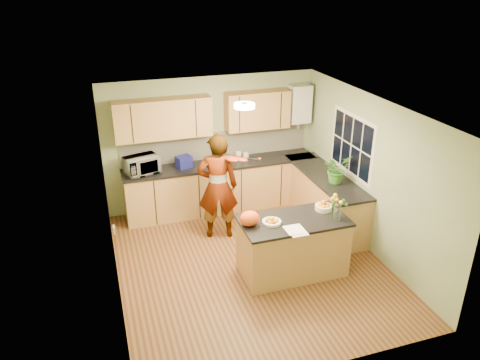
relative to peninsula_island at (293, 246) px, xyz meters
name	(u,v)px	position (x,y,z in m)	size (l,w,h in m)	color
floor	(250,263)	(-0.53, 0.40, -0.45)	(4.50, 4.50, 0.00)	#512917
ceiling	(251,108)	(-0.53, 0.40, 2.05)	(4.00, 4.50, 0.02)	silver
wall_back	(211,143)	(-0.53, 2.65, 0.80)	(4.00, 0.02, 2.50)	gray
wall_front	(321,280)	(-0.53, -1.85, 0.80)	(4.00, 0.02, 2.50)	gray
wall_left	(110,212)	(-2.53, 0.40, 0.80)	(0.02, 4.50, 2.50)	gray
wall_right	(370,175)	(1.47, 0.40, 0.80)	(0.02, 4.50, 2.50)	gray
back_counter	(221,186)	(-0.43, 2.35, 0.02)	(3.64, 0.62, 0.94)	#A16E40
right_counter	(324,199)	(1.17, 1.25, 0.02)	(0.62, 2.24, 0.94)	#A16E40
splashback	(217,145)	(-0.43, 2.63, 0.75)	(3.60, 0.02, 0.52)	beige
upper_cabinets	(203,115)	(-0.71, 2.48, 1.40)	(3.20, 0.34, 0.70)	#A16E40
boiler	(299,104)	(1.17, 2.49, 1.44)	(0.40, 0.30, 0.86)	silver
window_right	(352,145)	(1.46, 1.00, 1.10)	(0.01, 1.30, 1.05)	silver
light_switch	(114,230)	(-2.52, -0.20, 0.85)	(0.02, 0.09, 0.09)	silver
ceiling_lamp	(244,106)	(-0.53, 0.70, 2.01)	(0.30, 0.30, 0.07)	#FFEABF
peninsula_island	(293,246)	(0.00, 0.00, 0.00)	(1.57, 0.81, 0.90)	#A16E40
fruit_dish	(272,221)	(-0.35, 0.00, 0.49)	(0.27, 0.27, 0.10)	beige
orange_bowl	(324,206)	(0.55, 0.15, 0.51)	(0.26, 0.26, 0.15)	beige
flower_vase	(339,202)	(0.60, -0.18, 0.74)	(0.23, 0.23, 0.43)	silver
orange_bag	(250,218)	(-0.67, 0.05, 0.56)	(0.29, 0.24, 0.22)	#E94813
papers	(296,230)	(-0.10, -0.30, 0.46)	(0.24, 0.33, 0.01)	white
violinist	(218,187)	(-0.76, 1.39, 0.47)	(0.68, 0.44, 1.85)	#DFAA88
violin	(233,159)	(-0.56, 1.17, 1.03)	(0.60, 0.24, 0.12)	#4D1104
microwave	(142,165)	(-1.88, 2.31, 0.65)	(0.57, 0.39, 0.31)	silver
blue_box	(184,162)	(-1.13, 2.36, 0.59)	(0.27, 0.20, 0.21)	navy
kettle	(220,156)	(-0.44, 2.38, 0.62)	(0.18, 0.18, 0.33)	#B6B6BB
jar_cream	(238,156)	(-0.08, 2.38, 0.57)	(0.11, 0.11, 0.17)	beige
jar_white	(246,157)	(0.05, 2.33, 0.56)	(0.10, 0.10, 0.15)	silver
potted_plant	(337,169)	(1.17, 0.91, 0.73)	(0.44, 0.38, 0.49)	#397727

